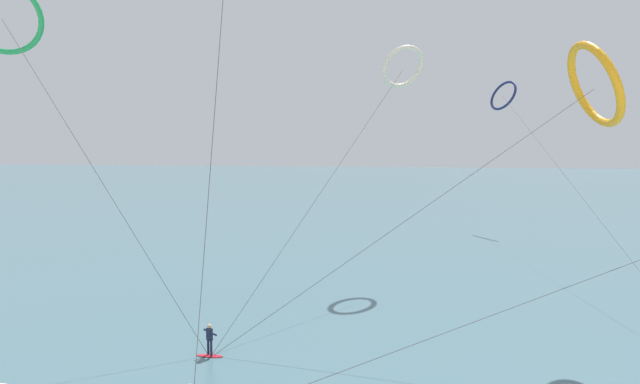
{
  "coord_description": "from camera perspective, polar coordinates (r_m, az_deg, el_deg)",
  "views": [
    {
      "loc": [
        4.5,
        -9.6,
        11.04
      ],
      "look_at": [
        0.0,
        23.34,
        7.74
      ],
      "focal_mm": 29.07,
      "sensor_mm": 36.0,
      "label": 1
    }
  ],
  "objects": [
    {
      "name": "sea_water",
      "position": [
        118.53,
        5.57,
        0.32
      ],
      "size": [
        400.0,
        200.0,
        0.08
      ],
      "primitive_type": "cube",
      "color": "#476B75",
      "rests_on": "ground"
    },
    {
      "name": "surfer_crimson",
      "position": [
        28.0,
        -12.05,
        -15.87
      ],
      "size": [
        1.4,
        0.72,
        1.7
      ],
      "rotation": [
        0.0,
        0.0,
        5.62
      ],
      "color": "red",
      "rests_on": "ground"
    },
    {
      "name": "kite_navy",
      "position": [
        69.6,
        19.55,
        9.95
      ],
      "size": [
        3.76,
        47.33,
        18.58
      ],
      "rotation": [
        0.0,
        0.0,
        5.26
      ],
      "color": "navy",
      "rests_on": "ground"
    },
    {
      "name": "kite_ivory",
      "position": [
        42.73,
        9.1,
        13.39
      ],
      "size": [
        12.05,
        19.82,
        18.53
      ],
      "rotation": [
        0.0,
        0.0,
        3.68
      ],
      "color": "silver",
      "rests_on": "ground"
    },
    {
      "name": "kite_emerald",
      "position": [
        31.72,
        -31.59,
        16.1
      ],
      "size": [
        12.57,
        3.15,
        19.08
      ],
      "rotation": [
        0.0,
        0.0,
        3.53
      ],
      "color": "#199351",
      "rests_on": "ground"
    },
    {
      "name": "kite_amber",
      "position": [
        30.76,
        27.96,
        10.38
      ],
      "size": [
        20.73,
        6.82,
        16.19
      ],
      "rotation": [
        0.0,
        0.0,
        1.64
      ],
      "color": "orange",
      "rests_on": "ground"
    }
  ]
}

